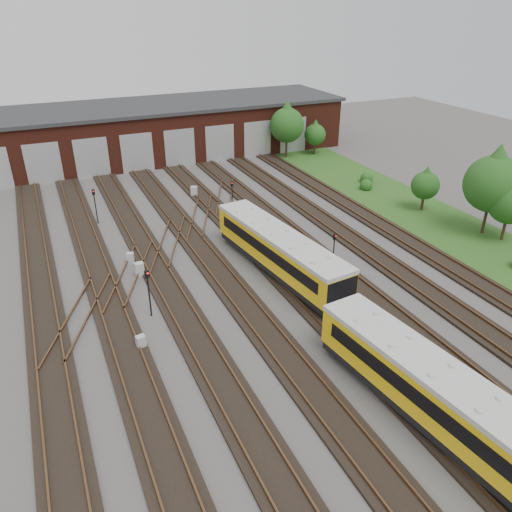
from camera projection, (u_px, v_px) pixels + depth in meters
name	position (u px, v px, depth m)	size (l,w,h in m)	color
ground	(294.00, 323.00, 30.83)	(120.00, 120.00, 0.00)	#454340
track_network	(287.00, 317.00, 31.20)	(30.40, 70.00, 0.33)	black
maintenance_shed	(142.00, 131.00, 61.67)	(51.00, 12.50, 6.35)	#521F14
grass_verge	(425.00, 216.00, 45.85)	(8.00, 55.00, 0.05)	#204E1A
metro_train	(437.00, 395.00, 22.70)	(4.09, 46.10, 2.87)	black
signal_mast_0	(148.00, 287.00, 30.59)	(0.29, 0.28, 3.27)	black
signal_mast_1	(95.00, 202.00, 43.53)	(0.24, 0.23, 3.17)	black
signal_mast_2	(232.00, 191.00, 47.12)	(0.25, 0.24, 2.56)	black
signal_mast_3	(334.00, 248.00, 35.94)	(0.25, 0.24, 2.95)	black
relay_cabinet_0	(131.00, 258.00, 37.60)	(0.51, 0.43, 0.86)	#B6B9BC
relay_cabinet_1	(139.00, 269.00, 35.86)	(0.62, 0.52, 1.03)	#B6B9BC
relay_cabinet_2	(141.00, 342.00, 28.43)	(0.51, 0.43, 0.86)	#B6B9BC
relay_cabinet_3	(194.00, 192.00, 50.18)	(0.63, 0.53, 1.06)	#B6B9BC
relay_cabinet_4	(272.00, 249.00, 38.79)	(0.62, 0.52, 1.04)	#B6B9BC
tree_0	(287.00, 121.00, 60.90)	(4.20, 4.20, 6.97)	#372518
tree_1	(315.00, 132.00, 62.70)	(2.67, 2.67, 4.43)	#372518
tree_2	(495.00, 177.00, 40.32)	(4.68, 4.68, 7.75)	#372518
tree_3	(426.00, 182.00, 45.94)	(2.61, 2.61, 4.32)	#372518
tree_4	(512.00, 197.00, 39.68)	(3.54, 3.54, 5.87)	#372518
bush_1	(366.00, 184.00, 51.91)	(1.31, 1.31, 1.31)	#174012
bush_2	(367.00, 177.00, 53.86)	(1.38, 1.38, 1.38)	#174012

